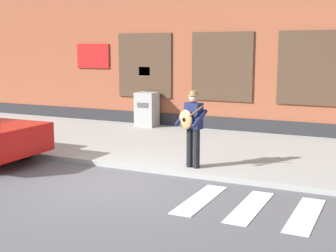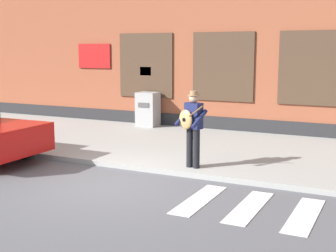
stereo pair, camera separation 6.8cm
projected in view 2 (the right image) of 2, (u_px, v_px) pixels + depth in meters
name	position (u px, v px, depth m)	size (l,w,h in m)	color
ground_plane	(114.00, 184.00, 9.75)	(160.00, 160.00, 0.00)	#56565B
sidewalk	(189.00, 147.00, 13.20)	(28.00, 5.59, 0.12)	#9E9E99
building_backdrop	(243.00, 16.00, 16.82)	(28.00, 4.06, 7.94)	brown
crosswalk	(334.00, 220.00, 7.66)	(5.20, 1.90, 0.01)	silver
busker	(192.00, 124.00, 10.43)	(0.72, 0.65, 1.74)	black
utility_box	(148.00, 109.00, 16.29)	(0.70, 0.63, 1.18)	#9E9E9E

